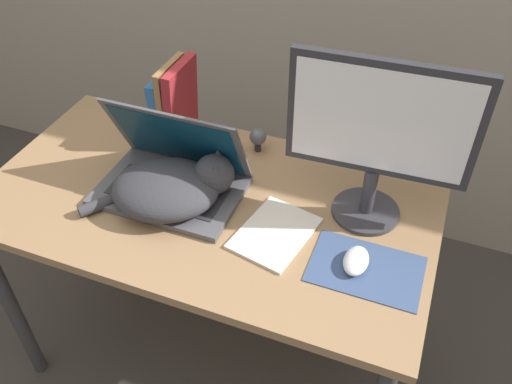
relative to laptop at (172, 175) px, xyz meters
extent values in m
cube|color=#93704C|center=(0.10, 0.00, -0.06)|extent=(1.23, 0.67, 0.03)
cylinder|color=#38383D|center=(-0.46, -0.29, -0.44)|extent=(0.04, 0.04, 0.72)
cylinder|color=#38383D|center=(-0.46, 0.28, -0.44)|extent=(0.04, 0.04, 0.72)
cylinder|color=#38383D|center=(0.67, 0.28, -0.44)|extent=(0.04, 0.04, 0.72)
cube|color=#4C4C51|center=(0.00, -0.02, -0.04)|extent=(0.39, 0.26, 0.02)
cube|color=#28282D|center=(0.00, -0.03, -0.03)|extent=(0.32, 0.13, 0.00)
cube|color=#4C4C51|center=(0.00, 0.05, 0.09)|extent=(0.39, 0.11, 0.23)
cube|color=#0A334C|center=(0.00, 0.05, 0.08)|extent=(0.35, 0.10, 0.20)
ellipsoid|color=#333338|center=(0.01, -0.06, 0.00)|extent=(0.34, 0.31, 0.11)
sphere|color=#333338|center=(0.12, 0.01, 0.03)|extent=(0.11, 0.11, 0.11)
cone|color=#333338|center=(0.12, 0.04, 0.07)|extent=(0.04, 0.04, 0.03)
cone|color=#333338|center=(0.14, -0.01, 0.07)|extent=(0.04, 0.04, 0.03)
cylinder|color=#333338|center=(-0.13, -0.13, -0.03)|extent=(0.11, 0.13, 0.03)
cylinder|color=#333338|center=(0.51, 0.09, -0.04)|extent=(0.18, 0.18, 0.01)
cylinder|color=#333338|center=(0.51, 0.09, 0.03)|extent=(0.04, 0.04, 0.13)
cube|color=#28282D|center=(0.51, 0.09, 0.24)|extent=(0.44, 0.04, 0.30)
cube|color=white|center=(0.51, 0.08, 0.24)|extent=(0.41, 0.02, 0.26)
cube|color=#384C75|center=(0.56, -0.10, -0.05)|extent=(0.26, 0.18, 0.00)
ellipsoid|color=silver|center=(0.53, -0.10, -0.03)|extent=(0.06, 0.10, 0.03)
cube|color=#285B93|center=(-0.14, 0.23, 0.05)|extent=(0.04, 0.14, 0.20)
cube|color=olive|center=(-0.11, 0.23, 0.07)|extent=(0.02, 0.16, 0.24)
cube|color=maroon|center=(-0.09, 0.23, 0.08)|extent=(0.04, 0.17, 0.25)
cube|color=silver|center=(0.32, -0.06, -0.04)|extent=(0.20, 0.25, 0.01)
cylinder|color=#232328|center=(0.15, 0.25, -0.04)|extent=(0.02, 0.02, 0.02)
sphere|color=#4C4C51|center=(0.15, 0.25, 0.00)|extent=(0.05, 0.05, 0.05)
camera|label=1|loc=(0.62, -0.97, 0.94)|focal=38.00mm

